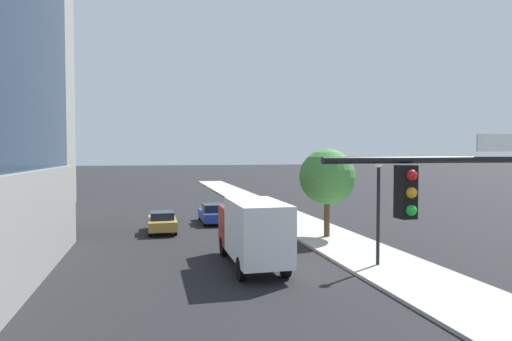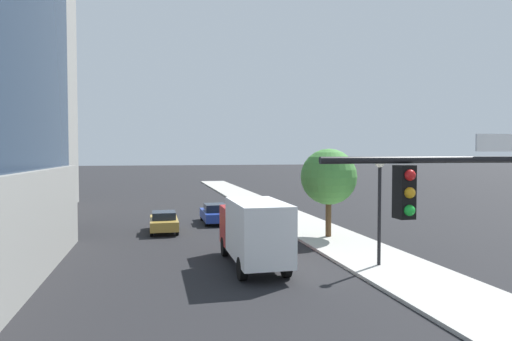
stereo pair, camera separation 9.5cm
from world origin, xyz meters
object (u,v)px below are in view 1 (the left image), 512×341
Objects in this scene: traffic_light_pole at (501,217)px; street_tree at (327,177)px; car_gold at (162,222)px; box_truck at (253,230)px; street_lamp at (378,194)px; car_blue at (213,214)px.

traffic_light_pole reaches higher than street_tree.
box_truck is (3.93, -10.45, 1.06)m from car_gold.
street_lamp is 16.39m from car_blue.
car_blue is at bearing 90.00° from box_truck.
street_tree is (3.70, 18.17, -0.16)m from traffic_light_pole.
street_lamp reaches higher than car_blue.
traffic_light_pole is 1.38× the size of car_blue.
street_tree is at bearing -52.30° from car_blue.
car_blue is 1.08× the size of car_gold.
street_lamp is at bearing -93.46° from street_tree.
street_lamp is 1.13× the size of car_blue.
traffic_light_pole is 1.11× the size of street_tree.
traffic_light_pole is 18.55m from street_tree.
street_tree is 10.51m from car_blue.
street_tree reaches higher than car_gold.
traffic_light_pole is 0.91× the size of box_truck.
car_blue is at bearing 110.62° from street_lamp.
car_blue is (-6.12, 7.92, -3.17)m from street_tree.
box_truck is at bearing -136.96° from street_tree.
car_gold is at bearing -140.86° from car_blue.
car_blue is 5.06m from car_gold.
car_blue is at bearing 39.14° from car_gold.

